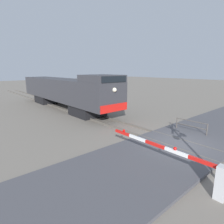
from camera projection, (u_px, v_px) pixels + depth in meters
name	position (u px, v px, depth m)	size (l,w,h in m)	color
ground_plane	(179.00, 145.00, 11.28)	(160.00, 160.00, 0.00)	slate
rail_track_left	(173.00, 147.00, 10.81)	(0.08, 80.00, 0.15)	#59544C
rail_track_right	(186.00, 141.00, 11.72)	(0.08, 80.00, 0.15)	#59544C
road_surface	(180.00, 144.00, 11.27)	(36.00, 5.06, 0.14)	#47474C
locomotive	(65.00, 91.00, 21.61)	(3.04, 18.14, 4.04)	black
crossing_gate	(200.00, 169.00, 6.99)	(0.36, 6.03, 1.38)	silver
guard_railing	(191.00, 125.00, 13.33)	(0.08, 2.31, 0.95)	#4C4742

